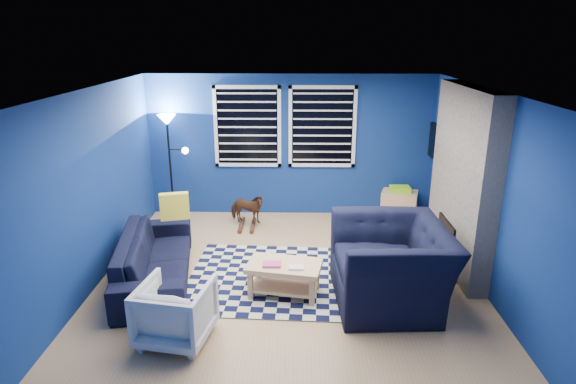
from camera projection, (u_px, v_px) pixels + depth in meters
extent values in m
plane|color=tan|center=(288.00, 278.00, 6.49)|extent=(5.00, 5.00, 0.00)
plane|color=white|center=(288.00, 90.00, 5.71)|extent=(5.00, 5.00, 0.00)
plane|color=navy|center=(291.00, 146.00, 8.48)|extent=(5.00, 0.00, 5.00)
plane|color=navy|center=(93.00, 189.00, 6.15)|extent=(0.00, 5.00, 5.00)
plane|color=navy|center=(486.00, 191.00, 6.06)|extent=(0.00, 5.00, 5.00)
cube|color=gray|center=(463.00, 180.00, 6.54)|extent=(0.26, 2.00, 2.50)
cube|color=black|center=(446.00, 240.00, 6.82)|extent=(0.04, 0.70, 0.60)
cube|color=gray|center=(434.00, 260.00, 6.92)|extent=(0.50, 1.20, 0.08)
cube|color=black|center=(248.00, 127.00, 8.36)|extent=(1.05, 0.02, 1.30)
cube|color=white|center=(246.00, 87.00, 8.14)|extent=(1.17, 0.05, 0.06)
cube|color=white|center=(248.00, 165.00, 8.56)|extent=(1.17, 0.05, 0.06)
cube|color=black|center=(322.00, 127.00, 8.34)|extent=(1.05, 0.02, 1.30)
cube|color=white|center=(323.00, 87.00, 8.12)|extent=(1.17, 0.05, 0.06)
cube|color=white|center=(321.00, 165.00, 8.54)|extent=(1.17, 0.05, 0.06)
cube|color=black|center=(439.00, 145.00, 7.91)|extent=(0.06, 1.00, 0.58)
cube|color=black|center=(437.00, 145.00, 7.91)|extent=(0.01, 0.92, 0.50)
cube|color=black|center=(282.00, 278.00, 6.47)|extent=(2.60, 2.13, 0.02)
imported|color=black|center=(155.00, 258.00, 6.35)|extent=(2.31, 1.23, 0.64)
imported|color=black|center=(391.00, 264.00, 5.82)|extent=(1.55, 1.37, 0.97)
imported|color=gray|center=(176.00, 312.00, 5.09)|extent=(0.84, 0.85, 0.67)
imported|color=#462C16|center=(247.00, 209.00, 8.10)|extent=(0.45, 0.68, 0.53)
cube|color=#DDB27C|center=(284.00, 266.00, 5.95)|extent=(0.99, 0.68, 0.06)
cube|color=#DDB27C|center=(284.00, 286.00, 6.04)|extent=(0.89, 0.59, 0.03)
cube|color=#CC3A7B|center=(272.00, 264.00, 5.89)|extent=(0.25, 0.20, 0.03)
cube|color=silver|center=(296.00, 267.00, 5.82)|extent=(0.20, 0.16, 0.03)
cube|color=#DDB27C|center=(252.00, 289.00, 5.83)|extent=(0.07, 0.07, 0.36)
cube|color=#DDB27C|center=(315.00, 290.00, 5.82)|extent=(0.07, 0.07, 0.36)
cube|color=#DDB27C|center=(255.00, 273.00, 6.21)|extent=(0.07, 0.07, 0.36)
cube|color=#DDB27C|center=(314.00, 274.00, 6.20)|extent=(0.07, 0.07, 0.36)
cube|color=#DDB27C|center=(399.00, 205.00, 8.52)|extent=(0.69, 0.56, 0.50)
cube|color=black|center=(399.00, 205.00, 8.52)|extent=(0.61, 0.50, 0.40)
cube|color=#95EB1B|center=(400.00, 189.00, 8.43)|extent=(0.40, 0.35, 0.09)
cylinder|color=black|center=(174.00, 216.00, 8.66)|extent=(0.23, 0.23, 0.03)
cylinder|color=black|center=(171.00, 170.00, 8.39)|extent=(0.03, 0.03, 1.72)
cone|color=white|center=(167.00, 120.00, 8.12)|extent=(0.31, 0.31, 0.17)
sphere|color=white|center=(185.00, 151.00, 8.23)|extent=(0.12, 0.12, 0.12)
cube|color=yellow|center=(174.00, 206.00, 6.75)|extent=(0.42, 0.22, 0.38)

